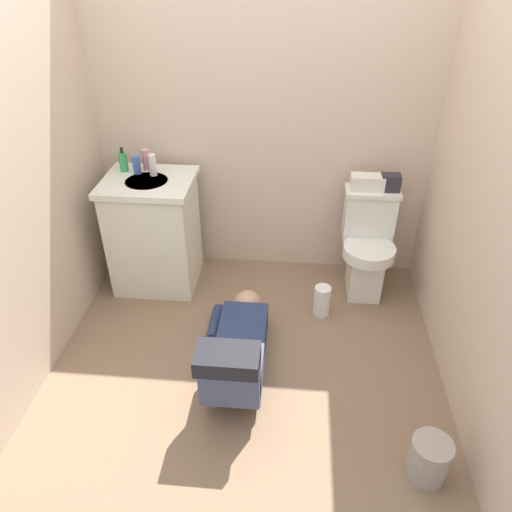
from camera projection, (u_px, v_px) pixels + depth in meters
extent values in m
cube|color=#84684E|center=(248.00, 355.00, 3.00)|extent=(2.80, 3.04, 0.04)
cube|color=beige|center=(263.00, 108.00, 3.20)|extent=(2.46, 0.08, 2.40)
cube|color=beige|center=(9.00, 165.00, 2.41)|extent=(0.08, 2.04, 2.40)
cube|color=beige|center=(501.00, 184.00, 2.23)|extent=(0.08, 2.04, 2.40)
cube|color=white|center=(365.00, 269.00, 3.40)|extent=(0.22, 0.30, 0.38)
cylinder|color=white|center=(369.00, 252.00, 3.25)|extent=(0.35, 0.35, 0.08)
cube|color=white|center=(369.00, 216.00, 3.31)|extent=(0.34, 0.17, 0.34)
cube|color=white|center=(373.00, 192.00, 3.21)|extent=(0.36, 0.19, 0.03)
cube|color=silver|center=(155.00, 235.00, 3.41)|extent=(0.56, 0.48, 0.78)
cube|color=silver|center=(148.00, 182.00, 3.18)|extent=(0.60, 0.52, 0.04)
cylinder|color=silver|center=(147.00, 184.00, 3.16)|extent=(0.28, 0.28, 0.05)
cylinder|color=silver|center=(152.00, 164.00, 3.25)|extent=(0.02, 0.02, 0.10)
cube|color=navy|center=(242.00, 339.00, 2.96)|extent=(0.29, 0.52, 0.17)
sphere|color=tan|center=(247.00, 304.00, 3.23)|extent=(0.19, 0.19, 0.19)
cube|color=#4B5473|center=(234.00, 373.00, 2.61)|extent=(0.31, 0.28, 0.20)
cube|color=#4B5473|center=(230.00, 377.00, 2.43)|extent=(0.31, 0.12, 0.32)
cube|color=black|center=(227.00, 359.00, 2.30)|extent=(0.31, 0.19, 0.09)
cylinder|color=navy|center=(216.00, 323.00, 3.12)|extent=(0.08, 0.30, 0.08)
cube|color=silver|center=(367.00, 182.00, 3.18)|extent=(0.22, 0.11, 0.10)
cube|color=#26262D|center=(391.00, 183.00, 3.16)|extent=(0.12, 0.09, 0.11)
cylinder|color=green|center=(123.00, 162.00, 3.24)|extent=(0.06, 0.06, 0.13)
cylinder|color=black|center=(121.00, 150.00, 3.20)|extent=(0.02, 0.02, 0.04)
cylinder|color=#4662BD|center=(137.00, 165.00, 3.21)|extent=(0.05, 0.05, 0.12)
cylinder|color=pink|center=(146.00, 160.00, 3.26)|extent=(0.05, 0.05, 0.14)
cylinder|color=silver|center=(153.00, 165.00, 3.18)|extent=(0.05, 0.05, 0.15)
cylinder|color=#A19588|center=(429.00, 459.00, 2.26)|extent=(0.19, 0.19, 0.23)
cylinder|color=white|center=(322.00, 301.00, 3.24)|extent=(0.11, 0.11, 0.22)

